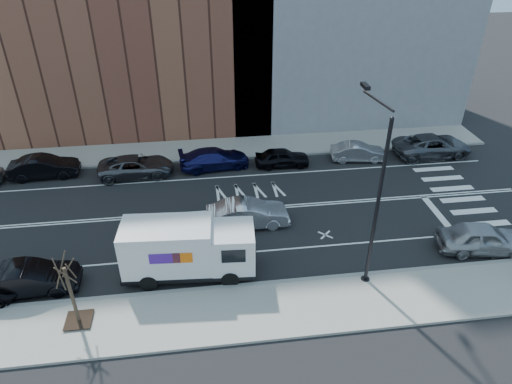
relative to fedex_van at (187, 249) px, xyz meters
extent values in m
plane|color=black|center=(1.93, 5.60, -1.62)|extent=(120.00, 120.00, 0.00)
cube|color=gray|center=(1.93, -3.20, -1.55)|extent=(44.00, 3.60, 0.15)
cube|color=gray|center=(1.93, 14.40, -1.55)|extent=(44.00, 3.60, 0.15)
cube|color=gray|center=(1.93, -1.40, -1.54)|extent=(44.00, 0.25, 0.17)
cube|color=gray|center=(1.93, 12.60, -1.54)|extent=(44.00, 0.25, 0.17)
cylinder|color=black|center=(8.93, -1.80, 2.88)|extent=(0.18, 0.18, 9.00)
cylinder|color=black|center=(8.93, -1.80, -1.52)|extent=(0.44, 0.44, 0.20)
sphere|color=black|center=(8.93, -1.80, 7.33)|extent=(0.20, 0.20, 0.20)
cylinder|color=black|center=(8.93, -0.10, 7.48)|extent=(0.11, 3.49, 0.48)
cube|color=black|center=(8.93, 1.60, 7.58)|extent=(0.25, 0.80, 0.18)
cube|color=#FFF2CC|center=(8.93, 1.60, 7.48)|extent=(0.18, 0.55, 0.03)
cube|color=black|center=(-5.07, -2.80, -1.39)|extent=(1.20, 1.20, 0.04)
cylinder|color=#382B1E|center=(-5.07, -2.80, 0.13)|extent=(0.16, 0.16, 3.20)
cylinder|color=#382B1E|center=(-4.82, -2.80, 1.53)|extent=(0.06, 0.80, 1.44)
cylinder|color=#382B1E|center=(-4.99, -2.56, 1.53)|extent=(0.81, 0.31, 1.19)
cylinder|color=#382B1E|center=(-5.27, -2.65, 1.53)|extent=(0.58, 0.76, 1.50)
cylinder|color=#382B1E|center=(-5.27, -2.95, 1.53)|extent=(0.47, 0.61, 1.37)
cylinder|color=#382B1E|center=(-4.99, -3.04, 1.53)|extent=(0.72, 0.29, 1.13)
cube|color=black|center=(-0.02, 0.00, -1.14)|extent=(6.75, 2.68, 0.32)
cube|color=silver|center=(2.32, -0.16, 0.03)|extent=(2.28, 2.43, 2.13)
cube|color=black|center=(3.41, -0.23, 0.35)|extent=(0.20, 1.97, 1.01)
cube|color=black|center=(2.24, -1.32, 0.35)|extent=(1.17, 0.12, 0.75)
cube|color=black|center=(2.40, 1.00, 0.35)|extent=(1.17, 0.12, 0.75)
cube|color=black|center=(3.37, -0.23, -1.04)|extent=(0.30, 2.14, 0.37)
cube|color=silver|center=(-0.98, 0.07, 0.24)|extent=(4.63, 2.64, 2.45)
cube|color=#47198C|center=(-1.06, -1.13, 0.40)|extent=(1.49, 0.12, 0.59)
cube|color=orange|center=(-0.21, -1.18, 0.40)|extent=(0.96, 0.09, 0.59)
cube|color=#47198C|center=(-0.90, 1.26, 0.40)|extent=(1.49, 0.12, 0.59)
cube|color=orange|center=(-0.05, 1.20, 0.40)|extent=(0.96, 0.09, 0.59)
cylinder|color=black|center=(2.04, -1.21, -1.18)|extent=(0.91, 0.36, 0.90)
cylinder|color=black|center=(2.18, 0.92, -1.18)|extent=(0.91, 0.36, 0.90)
cylinder|color=black|center=(-2.01, -0.93, -1.18)|extent=(0.91, 0.36, 0.90)
cylinder|color=black|center=(-1.86, 1.19, -1.18)|extent=(0.91, 0.36, 0.90)
imported|color=black|center=(-10.12, 11.66, -0.84)|extent=(4.82, 1.90, 1.56)
imported|color=#4A4C51|center=(-3.67, 11.01, -0.90)|extent=(5.34, 2.64, 1.45)
imported|color=#171852|center=(1.93, 11.46, -0.88)|extent=(5.31, 2.66, 1.48)
imported|color=black|center=(6.93, 11.08, -0.94)|extent=(4.06, 1.72, 1.37)
imported|color=#9F9FA3|center=(12.81, 11.23, -0.95)|extent=(4.25, 1.91, 1.35)
imported|color=#4E5056|center=(18.73, 11.28, -0.80)|extent=(5.98, 2.87, 1.64)
imported|color=silver|center=(3.52, 3.90, -0.82)|extent=(4.94, 1.82, 1.62)
imported|color=black|center=(-7.83, -0.29, -0.84)|extent=(4.87, 1.95, 1.58)
imported|color=#A1A1A5|center=(16.15, -0.18, -0.79)|extent=(5.13, 2.62, 1.67)
camera|label=1|loc=(1.09, -18.46, 14.60)|focal=32.00mm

